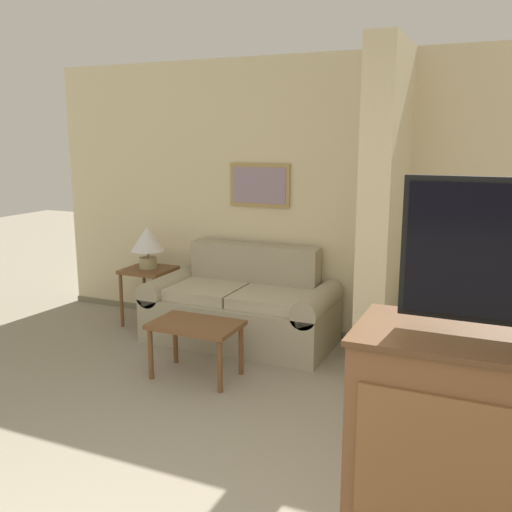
% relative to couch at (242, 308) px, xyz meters
% --- Properties ---
extents(wall_back, '(6.87, 0.16, 2.60)m').
position_rel_couch_xyz_m(wall_back, '(1.13, 0.48, 0.98)').
color(wall_back, beige).
rests_on(wall_back, ground_plane).
extents(wall_partition_pillar, '(0.24, 0.90, 2.60)m').
position_rel_couch_xyz_m(wall_partition_pillar, '(1.28, -0.03, 0.99)').
color(wall_partition_pillar, beige).
rests_on(wall_partition_pillar, ground_plane).
extents(couch, '(1.73, 0.84, 0.86)m').
position_rel_couch_xyz_m(couch, '(0.00, 0.00, 0.00)').
color(couch, tan).
rests_on(couch, ground_plane).
extents(coffee_table, '(0.69, 0.44, 0.45)m').
position_rel_couch_xyz_m(coffee_table, '(0.03, -0.91, 0.07)').
color(coffee_table, brown).
rests_on(coffee_table, ground_plane).
extents(side_table, '(0.46, 0.46, 0.58)m').
position_rel_couch_xyz_m(side_table, '(-1.07, 0.06, 0.17)').
color(side_table, brown).
rests_on(side_table, ground_plane).
extents(table_lamp, '(0.33, 0.33, 0.42)m').
position_rel_couch_xyz_m(table_lamp, '(-1.07, 0.06, 0.54)').
color(table_lamp, tan).
rests_on(table_lamp, side_table).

